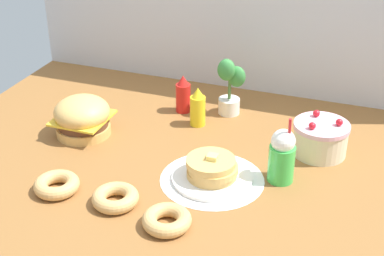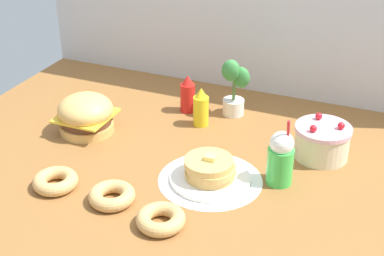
{
  "view_description": "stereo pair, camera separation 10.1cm",
  "coord_description": "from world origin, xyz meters",
  "px_view_note": "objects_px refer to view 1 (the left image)",
  "views": [
    {
      "loc": [
        0.69,
        -1.88,
        1.31
      ],
      "look_at": [
        -0.03,
        0.09,
        0.16
      ],
      "focal_mm": 52.57,
      "sensor_mm": 36.0,
      "label": 1
    },
    {
      "loc": [
        0.78,
        -1.84,
        1.31
      ],
      "look_at": [
        -0.03,
        0.09,
        0.16
      ],
      "focal_mm": 52.57,
      "sensor_mm": 36.0,
      "label": 2
    }
  ],
  "objects_px": {
    "layer_cake": "(320,138)",
    "mustard_bottle": "(198,108)",
    "donut_vanilla": "(167,220)",
    "pancake_stack": "(212,171)",
    "donut_pink_glaze": "(57,184)",
    "donut_chocolate": "(115,197)",
    "cream_soda_cup": "(282,156)",
    "burger": "(82,117)",
    "potted_plant": "(230,84)",
    "ketchup_bottle": "(183,95)"
  },
  "relations": [
    {
      "from": "pancake_stack",
      "to": "ketchup_bottle",
      "type": "height_order",
      "value": "ketchup_bottle"
    },
    {
      "from": "cream_soda_cup",
      "to": "donut_chocolate",
      "type": "bearing_deg",
      "value": -145.97
    },
    {
      "from": "layer_cake",
      "to": "cream_soda_cup",
      "type": "height_order",
      "value": "cream_soda_cup"
    },
    {
      "from": "pancake_stack",
      "to": "cream_soda_cup",
      "type": "relative_size",
      "value": 1.13
    },
    {
      "from": "layer_cake",
      "to": "cream_soda_cup",
      "type": "distance_m",
      "value": 0.3
    },
    {
      "from": "donut_chocolate",
      "to": "cream_soda_cup",
      "type": "bearing_deg",
      "value": 34.03
    },
    {
      "from": "mustard_bottle",
      "to": "potted_plant",
      "type": "distance_m",
      "value": 0.21
    },
    {
      "from": "potted_plant",
      "to": "mustard_bottle",
      "type": "bearing_deg",
      "value": -122.5
    },
    {
      "from": "layer_cake",
      "to": "mustard_bottle",
      "type": "distance_m",
      "value": 0.6
    },
    {
      "from": "donut_vanilla",
      "to": "potted_plant",
      "type": "relative_size",
      "value": 0.61
    },
    {
      "from": "cream_soda_cup",
      "to": "ketchup_bottle",
      "type": "bearing_deg",
      "value": 142.95
    },
    {
      "from": "burger",
      "to": "pancake_stack",
      "type": "bearing_deg",
      "value": -13.58
    },
    {
      "from": "pancake_stack",
      "to": "layer_cake",
      "type": "distance_m",
      "value": 0.53
    },
    {
      "from": "donut_chocolate",
      "to": "donut_vanilla",
      "type": "xyz_separation_m",
      "value": [
        0.24,
        -0.06,
        0.0
      ]
    },
    {
      "from": "layer_cake",
      "to": "mustard_bottle",
      "type": "relative_size",
      "value": 1.25
    },
    {
      "from": "cream_soda_cup",
      "to": "potted_plant",
      "type": "xyz_separation_m",
      "value": [
        -0.37,
        0.51,
        0.04
      ]
    },
    {
      "from": "layer_cake",
      "to": "donut_chocolate",
      "type": "xyz_separation_m",
      "value": [
        -0.68,
        -0.65,
        -0.05
      ]
    },
    {
      "from": "donut_pink_glaze",
      "to": "donut_chocolate",
      "type": "xyz_separation_m",
      "value": [
        0.26,
        0.0,
        0.0
      ]
    },
    {
      "from": "burger",
      "to": "mustard_bottle",
      "type": "distance_m",
      "value": 0.55
    },
    {
      "from": "burger",
      "to": "mustard_bottle",
      "type": "height_order",
      "value": "mustard_bottle"
    },
    {
      "from": "donut_chocolate",
      "to": "mustard_bottle",
      "type": "bearing_deg",
      "value": 83.41
    },
    {
      "from": "ketchup_bottle",
      "to": "donut_vanilla",
      "type": "distance_m",
      "value": 0.94
    },
    {
      "from": "donut_vanilla",
      "to": "mustard_bottle",
      "type": "bearing_deg",
      "value": 101.26
    },
    {
      "from": "layer_cake",
      "to": "ketchup_bottle",
      "type": "distance_m",
      "value": 0.74
    },
    {
      "from": "pancake_stack",
      "to": "cream_soda_cup",
      "type": "bearing_deg",
      "value": 20.38
    },
    {
      "from": "burger",
      "to": "cream_soda_cup",
      "type": "xyz_separation_m",
      "value": [
        0.96,
        -0.07,
        0.03
      ]
    },
    {
      "from": "donut_pink_glaze",
      "to": "potted_plant",
      "type": "bearing_deg",
      "value": 63.12
    },
    {
      "from": "pancake_stack",
      "to": "cream_soda_cup",
      "type": "height_order",
      "value": "cream_soda_cup"
    },
    {
      "from": "burger",
      "to": "ketchup_bottle",
      "type": "relative_size",
      "value": 1.33
    },
    {
      "from": "donut_vanilla",
      "to": "layer_cake",
      "type": "bearing_deg",
      "value": 58.07
    },
    {
      "from": "layer_cake",
      "to": "mustard_bottle",
      "type": "height_order",
      "value": "mustard_bottle"
    },
    {
      "from": "pancake_stack",
      "to": "layer_cake",
      "type": "relative_size",
      "value": 1.36
    },
    {
      "from": "pancake_stack",
      "to": "ketchup_bottle",
      "type": "relative_size",
      "value": 1.7
    },
    {
      "from": "pancake_stack",
      "to": "mustard_bottle",
      "type": "distance_m",
      "value": 0.49
    },
    {
      "from": "mustard_bottle",
      "to": "cream_soda_cup",
      "type": "bearing_deg",
      "value": -35.24
    },
    {
      "from": "layer_cake",
      "to": "cream_soda_cup",
      "type": "xyz_separation_m",
      "value": [
        -0.12,
        -0.27,
        0.04
      ]
    },
    {
      "from": "layer_cake",
      "to": "donut_chocolate",
      "type": "distance_m",
      "value": 0.95
    },
    {
      "from": "donut_pink_glaze",
      "to": "donut_vanilla",
      "type": "distance_m",
      "value": 0.5
    },
    {
      "from": "layer_cake",
      "to": "ketchup_bottle",
      "type": "xyz_separation_m",
      "value": [
        -0.72,
        0.18,
        0.02
      ]
    },
    {
      "from": "burger",
      "to": "cream_soda_cup",
      "type": "relative_size",
      "value": 0.88
    },
    {
      "from": "ketchup_bottle",
      "to": "mustard_bottle",
      "type": "bearing_deg",
      "value": -43.65
    },
    {
      "from": "pancake_stack",
      "to": "donut_vanilla",
      "type": "relative_size",
      "value": 1.83
    },
    {
      "from": "donut_vanilla",
      "to": "potted_plant",
      "type": "height_order",
      "value": "potted_plant"
    },
    {
      "from": "burger",
      "to": "ketchup_bottle",
      "type": "bearing_deg",
      "value": 46.76
    },
    {
      "from": "donut_pink_glaze",
      "to": "donut_vanilla",
      "type": "relative_size",
      "value": 1.0
    },
    {
      "from": "burger",
      "to": "mustard_bottle",
      "type": "xyz_separation_m",
      "value": [
        0.48,
        0.27,
        0.0
      ]
    },
    {
      "from": "mustard_bottle",
      "to": "donut_pink_glaze",
      "type": "bearing_deg",
      "value": -115.48
    },
    {
      "from": "ketchup_bottle",
      "to": "cream_soda_cup",
      "type": "xyz_separation_m",
      "value": [
        0.6,
        -0.45,
        0.02
      ]
    },
    {
      "from": "cream_soda_cup",
      "to": "donut_vanilla",
      "type": "xyz_separation_m",
      "value": [
        -0.33,
        -0.44,
        -0.09
      ]
    },
    {
      "from": "burger",
      "to": "donut_pink_glaze",
      "type": "bearing_deg",
      "value": -73.5
    }
  ]
}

